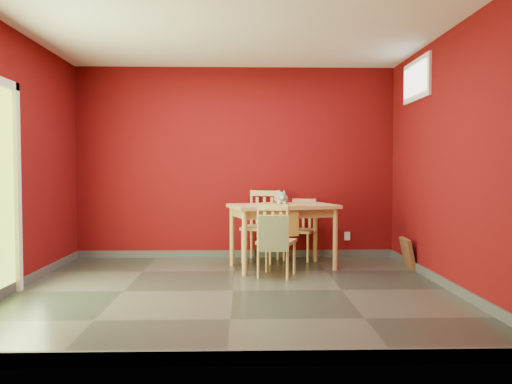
{
  "coord_description": "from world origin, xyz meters",
  "views": [
    {
      "loc": [
        0.11,
        -5.1,
        1.23
      ],
      "look_at": [
        0.25,
        0.45,
        1.0
      ],
      "focal_mm": 35.0,
      "sensor_mm": 36.0,
      "label": 1
    }
  ],
  "objects_px": {
    "chair_far_left": "(262,225)",
    "tote_bag": "(273,233)",
    "chair_far_right": "(301,228)",
    "picture_frame": "(408,253)",
    "dining_table": "(283,212)",
    "cat": "(281,197)",
    "chair_near": "(276,239)"
  },
  "relations": [
    {
      "from": "chair_far_left",
      "to": "tote_bag",
      "type": "relative_size",
      "value": 2.05
    },
    {
      "from": "chair_far_left",
      "to": "chair_far_right",
      "type": "bearing_deg",
      "value": 12.74
    },
    {
      "from": "chair_far_right",
      "to": "picture_frame",
      "type": "height_order",
      "value": "chair_far_right"
    },
    {
      "from": "dining_table",
      "to": "cat",
      "type": "relative_size",
      "value": 3.82
    },
    {
      "from": "chair_far_right",
      "to": "tote_bag",
      "type": "distance_m",
      "value": 1.46
    },
    {
      "from": "chair_far_left",
      "to": "chair_near",
      "type": "distance_m",
      "value": 1.06
    },
    {
      "from": "cat",
      "to": "chair_near",
      "type": "bearing_deg",
      "value": -138.42
    },
    {
      "from": "chair_near",
      "to": "cat",
      "type": "xyz_separation_m",
      "value": [
        0.1,
        0.61,
        0.47
      ]
    },
    {
      "from": "chair_near",
      "to": "cat",
      "type": "distance_m",
      "value": 0.78
    },
    {
      "from": "dining_table",
      "to": "chair_near",
      "type": "height_order",
      "value": "chair_near"
    },
    {
      "from": "chair_far_right",
      "to": "picture_frame",
      "type": "relative_size",
      "value": 2.17
    },
    {
      "from": "chair_far_left",
      "to": "tote_bag",
      "type": "height_order",
      "value": "chair_far_left"
    },
    {
      "from": "chair_near",
      "to": "tote_bag",
      "type": "distance_m",
      "value": 0.23
    },
    {
      "from": "chair_far_right",
      "to": "cat",
      "type": "relative_size",
      "value": 2.23
    },
    {
      "from": "chair_far_left",
      "to": "tote_bag",
      "type": "xyz_separation_m",
      "value": [
        0.09,
        -1.26,
        0.05
      ]
    },
    {
      "from": "dining_table",
      "to": "chair_near",
      "type": "relative_size",
      "value": 1.69
    },
    {
      "from": "picture_frame",
      "to": "cat",
      "type": "bearing_deg",
      "value": 174.86
    },
    {
      "from": "tote_bag",
      "to": "chair_near",
      "type": "bearing_deg",
      "value": 78.38
    },
    {
      "from": "dining_table",
      "to": "chair_far_left",
      "type": "xyz_separation_m",
      "value": [
        -0.25,
        0.52,
        -0.22
      ]
    },
    {
      "from": "dining_table",
      "to": "chair_far_right",
      "type": "distance_m",
      "value": 0.76
    },
    {
      "from": "chair_far_right",
      "to": "chair_near",
      "type": "height_order",
      "value": "chair_near"
    },
    {
      "from": "dining_table",
      "to": "chair_near",
      "type": "xyz_separation_m",
      "value": [
        -0.12,
        -0.54,
        -0.27
      ]
    },
    {
      "from": "chair_far_right",
      "to": "chair_near",
      "type": "relative_size",
      "value": 0.98
    },
    {
      "from": "tote_bag",
      "to": "cat",
      "type": "distance_m",
      "value": 0.91
    },
    {
      "from": "tote_bag",
      "to": "cat",
      "type": "relative_size",
      "value": 1.24
    },
    {
      "from": "chair_far_left",
      "to": "cat",
      "type": "height_order",
      "value": "cat"
    },
    {
      "from": "chair_near",
      "to": "cat",
      "type": "bearing_deg",
      "value": 80.34
    },
    {
      "from": "tote_bag",
      "to": "cat",
      "type": "bearing_deg",
      "value": 79.84
    },
    {
      "from": "chair_near",
      "to": "cat",
      "type": "relative_size",
      "value": 2.26
    },
    {
      "from": "chair_far_right",
      "to": "dining_table",
      "type": "bearing_deg",
      "value": -115.23
    },
    {
      "from": "chair_far_right",
      "to": "picture_frame",
      "type": "xyz_separation_m",
      "value": [
        1.28,
        -0.71,
        -0.24
      ]
    },
    {
      "from": "dining_table",
      "to": "cat",
      "type": "distance_m",
      "value": 0.21
    }
  ]
}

